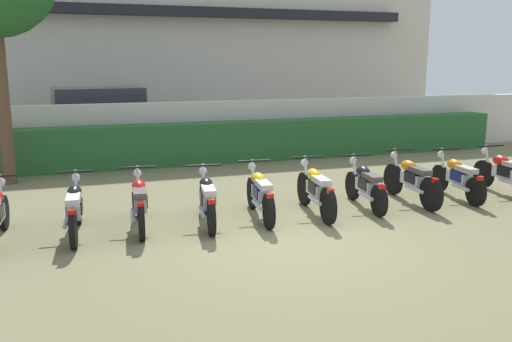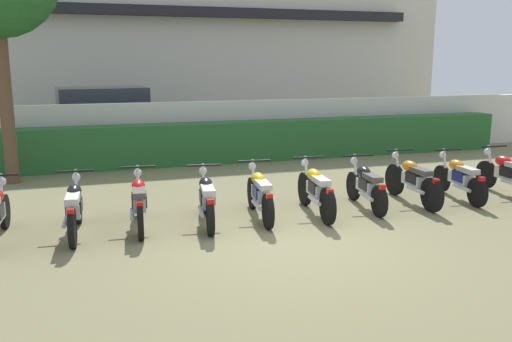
% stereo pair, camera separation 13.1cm
% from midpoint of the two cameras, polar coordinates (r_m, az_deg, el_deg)
% --- Properties ---
extents(ground, '(60.00, 60.00, 0.00)m').
position_cam_midpoint_polar(ground, '(8.35, 3.85, -7.35)').
color(ground, olive).
extents(building, '(24.19, 6.50, 8.53)m').
position_cam_midpoint_polar(building, '(24.14, -11.05, 15.07)').
color(building, beige).
rests_on(building, ground).
extents(compound_wall, '(22.98, 0.30, 1.61)m').
position_cam_midpoint_polar(compound_wall, '(15.11, -6.38, 4.27)').
color(compound_wall, silver).
rests_on(compound_wall, ground).
extents(hedge_row, '(18.39, 0.70, 1.09)m').
position_cam_midpoint_polar(hedge_row, '(14.47, -5.81, 2.93)').
color(hedge_row, '#28602D').
rests_on(hedge_row, ground).
extents(parked_car, '(4.67, 2.46, 1.89)m').
position_cam_midpoint_polar(parked_car, '(17.91, -15.20, 5.51)').
color(parked_car, navy).
rests_on(parked_car, ground).
extents(motorcycle_in_row_2, '(0.60, 1.88, 0.95)m').
position_cam_midpoint_polar(motorcycle_in_row_2, '(8.93, -18.28, -3.70)').
color(motorcycle_in_row_2, black).
rests_on(motorcycle_in_row_2, ground).
extents(motorcycle_in_row_3, '(0.60, 1.82, 0.96)m').
position_cam_midpoint_polar(motorcycle_in_row_3, '(9.01, -11.88, -3.19)').
color(motorcycle_in_row_3, black).
rests_on(motorcycle_in_row_3, ground).
extents(motorcycle_in_row_4, '(0.60, 1.80, 0.95)m').
position_cam_midpoint_polar(motorcycle_in_row_4, '(9.06, -4.86, -2.95)').
color(motorcycle_in_row_4, black).
rests_on(motorcycle_in_row_4, ground).
extents(motorcycle_in_row_5, '(0.60, 1.86, 0.95)m').
position_cam_midpoint_polar(motorcycle_in_row_5, '(9.39, 0.80, -2.37)').
color(motorcycle_in_row_5, black).
rests_on(motorcycle_in_row_5, ground).
extents(motorcycle_in_row_6, '(0.60, 1.92, 0.97)m').
position_cam_midpoint_polar(motorcycle_in_row_6, '(9.67, 6.73, -1.95)').
color(motorcycle_in_row_6, black).
rests_on(motorcycle_in_row_6, ground).
extents(motorcycle_in_row_7, '(0.60, 1.78, 0.94)m').
position_cam_midpoint_polar(motorcycle_in_row_7, '(10.24, 11.94, -1.49)').
color(motorcycle_in_row_7, black).
rests_on(motorcycle_in_row_7, ground).
extents(motorcycle_in_row_8, '(0.60, 1.99, 0.98)m').
position_cam_midpoint_polar(motorcycle_in_row_8, '(10.82, 16.61, -0.90)').
color(motorcycle_in_row_8, black).
rests_on(motorcycle_in_row_8, ground).
extents(motorcycle_in_row_9, '(0.60, 1.83, 0.94)m').
position_cam_midpoint_polar(motorcycle_in_row_9, '(11.44, 21.05, -0.65)').
color(motorcycle_in_row_9, black).
rests_on(motorcycle_in_row_9, ground).
extents(motorcycle_in_row_10, '(0.60, 1.83, 0.96)m').
position_cam_midpoint_polar(motorcycle_in_row_10, '(12.17, 25.33, -0.24)').
color(motorcycle_in_row_10, black).
rests_on(motorcycle_in_row_10, ground).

